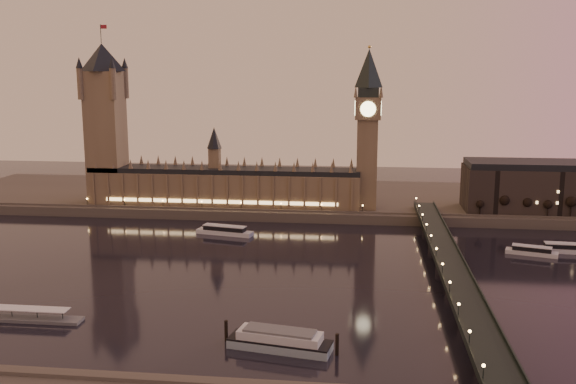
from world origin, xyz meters
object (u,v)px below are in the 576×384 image
(moored_barge, at_px, (280,340))
(pontoon_pier, at_px, (27,317))
(cruise_boat_b, at_px, (532,251))
(cruise_boat_a, at_px, (225,230))

(moored_barge, distance_m, pontoon_pier, 101.06)
(cruise_boat_b, relative_size, pontoon_pier, 0.61)
(cruise_boat_a, bearing_deg, cruise_boat_b, 4.58)
(cruise_boat_a, bearing_deg, moored_barge, -58.68)
(pontoon_pier, bearing_deg, moored_barge, -8.22)
(moored_barge, xyz_separation_m, pontoon_pier, (-100.01, 14.45, -1.96))
(cruise_boat_a, relative_size, moored_barge, 0.85)
(cruise_boat_a, distance_m, moored_barge, 161.23)
(moored_barge, bearing_deg, cruise_boat_b, 58.48)
(moored_barge, bearing_deg, pontoon_pier, -178.06)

